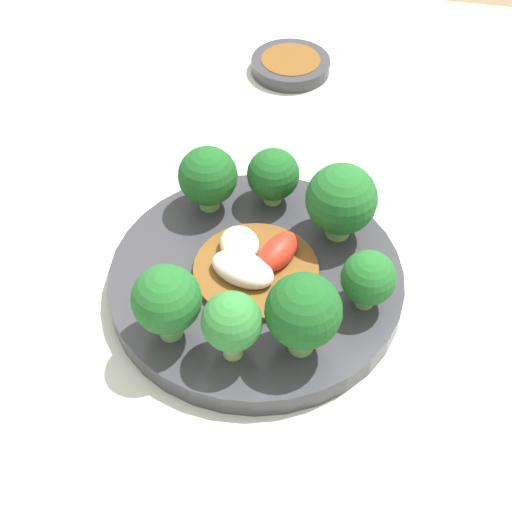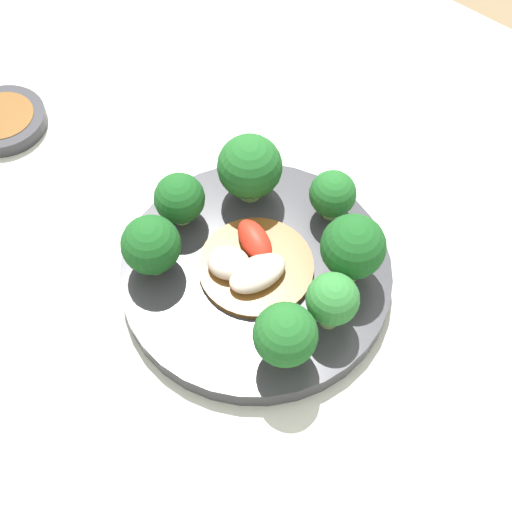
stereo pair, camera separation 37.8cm
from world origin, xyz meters
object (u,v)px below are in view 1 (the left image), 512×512
broccoli_west (273,175)px  broccoli_southwest (208,177)px  broccoli_southeast (167,301)px  stirfry_center (254,262)px  broccoli_north (368,279)px  broccoli_northeast (303,312)px  broccoli_northwest (341,200)px  sauce_dish (291,65)px  plate (256,280)px  broccoli_east (232,323)px

broccoli_west → broccoli_southwest: bearing=-71.1°
broccoli_southeast → stirfry_center: 0.09m
broccoli_southeast → broccoli_north: (-0.06, 0.14, -0.01)m
broccoli_northeast → broccoli_northwest: 0.12m
broccoli_north → sauce_dish: broccoli_north is taller
broccoli_west → broccoli_southwest: broccoli_southwest is taller
broccoli_north → stirfry_center: (-0.02, -0.09, -0.02)m
broccoli_northeast → broccoli_southeast: 0.10m
stirfry_center → sauce_dish: (-0.32, -0.02, -0.02)m
plate → sauce_dish: bearing=-175.3°
plate → broccoli_northeast: broccoli_northeast is taller
broccoli_northwest → broccoli_north: bearing=22.8°
broccoli_northeast → broccoli_east: bearing=-72.1°
broccoli_northeast → broccoli_southeast: broccoli_northeast is taller
broccoli_west → stirfry_center: size_ratio=0.53×
broccoli_west → broccoli_north: bearing=42.4°
broccoli_west → broccoli_southwest: 0.06m
broccoli_west → broccoli_northeast: broccoli_northeast is taller
broccoli_east → sauce_dish: size_ratio=0.68×
broccoli_west → broccoli_southeast: size_ratio=0.81×
stirfry_center → broccoli_southeast: bearing=-32.3°
broccoli_southwest → sauce_dish: 0.26m
broccoli_north → stirfry_center: size_ratio=0.51×
stirfry_center → sauce_dish: size_ratio=1.15×
plate → broccoli_northwest: broccoli_northwest is taller
plate → broccoli_northwest: (-0.06, 0.06, 0.05)m
broccoli_northeast → broccoli_north: 0.07m
broccoli_northwest → sauce_dish: broccoli_northwest is taller
sauce_dish → broccoli_northwest: bearing=17.9°
broccoli_southwest → broccoli_north: (0.08, 0.15, -0.00)m
broccoli_northeast → stirfry_center: broccoli_northeast is taller
broccoli_northwest → stirfry_center: bearing=-48.7°
plate → broccoli_northeast: bearing=36.0°
broccoli_east → sauce_dish: (-0.40, -0.03, -0.05)m
broccoli_northeast → broccoli_north: bearing=140.6°
broccoli_southeast → sauce_dish: bearing=176.5°
broccoli_northwest → broccoli_west: bearing=-115.2°
broccoli_southeast → broccoli_northeast: bearing=94.2°
broccoli_west → sauce_dish: size_ratio=0.60×
broccoli_northeast → sauce_dish: 0.40m
broccoli_southeast → broccoli_northwest: bearing=139.8°
broccoli_southeast → broccoli_southwest: (-0.14, -0.01, -0.01)m
broccoli_west → sauce_dish: broccoli_west is taller
broccoli_southeast → broccoli_north: bearing=112.6°
broccoli_north → broccoli_northwest: size_ratio=0.74×
broccoli_northeast → broccoli_north: (-0.05, 0.04, -0.01)m
broccoli_southwest → broccoli_northwest: size_ratio=0.87×
stirfry_center → sauce_dish: stirfry_center is taller
broccoli_northeast → stirfry_center: (-0.07, -0.05, -0.03)m
broccoli_north → broccoli_northwest: broccoli_northwest is taller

